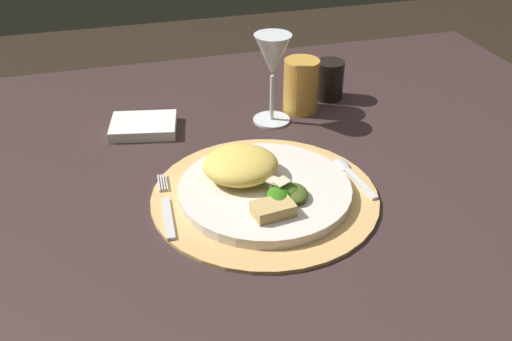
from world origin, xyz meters
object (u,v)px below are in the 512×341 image
at_px(spoon, 349,172).
at_px(napkin, 144,126).
at_px(wine_glass, 273,60).
at_px(dark_tumbler, 329,80).
at_px(dinner_plate, 265,190).
at_px(dining_table, 262,217).
at_px(fork, 167,208).
at_px(amber_tumbler, 301,86).

bearing_deg(spoon, napkin, 140.70).
bearing_deg(wine_glass, dark_tumbler, 25.30).
height_order(dinner_plate, dark_tumbler, dark_tumbler).
bearing_deg(dark_tumbler, wine_glass, -154.70).
bearing_deg(dinner_plate, wine_glass, 70.47).
distance_m(dining_table, wine_glass, 0.29).
relative_size(fork, dark_tumbler, 2.12).
xyz_separation_m(spoon, dark_tumbler, (0.08, 0.29, 0.03)).
bearing_deg(napkin, spoon, -39.30).
relative_size(spoon, amber_tumbler, 1.21).
bearing_deg(fork, napkin, 90.63).
height_order(wine_glass, amber_tumbler, wine_glass).
height_order(fork, spoon, spoon).
xyz_separation_m(dining_table, fork, (-0.18, -0.11, 0.13)).
relative_size(fork, spoon, 1.33).
bearing_deg(napkin, amber_tumbler, 0.68).
distance_m(spoon, wine_glass, 0.26).
bearing_deg(amber_tumbler, dark_tumbler, 26.40).
relative_size(wine_glass, dark_tumbler, 2.17).
bearing_deg(napkin, wine_glass, -6.40).
bearing_deg(dining_table, amber_tumbler, 52.29).
xyz_separation_m(dinner_plate, dark_tumbler, (0.23, 0.31, 0.03)).
distance_m(wine_glass, amber_tumbler, 0.11).
distance_m(dinner_plate, amber_tumbler, 0.32).
distance_m(dining_table, dinner_plate, 0.18).
xyz_separation_m(fork, napkin, (-0.00, 0.27, 0.00)).
relative_size(spoon, dark_tumbler, 1.59).
height_order(amber_tumbler, dark_tumbler, amber_tumbler).
xyz_separation_m(dining_table, dark_tumbler, (0.20, 0.20, 0.16)).
distance_m(fork, amber_tumbler, 0.42).
bearing_deg(dinner_plate, napkin, 119.64).
relative_size(napkin, wine_glass, 0.70).
bearing_deg(dinner_plate, fork, 179.02).
distance_m(dinner_plate, spoon, 0.15).
xyz_separation_m(dining_table, wine_glass, (0.06, 0.14, 0.25)).
xyz_separation_m(dinner_plate, napkin, (-0.16, 0.27, -0.00)).
bearing_deg(amber_tumbler, spoon, -91.33).
relative_size(wine_glass, amber_tumbler, 1.65).
distance_m(amber_tumbler, dark_tumbler, 0.08).
bearing_deg(dinner_plate, amber_tumbler, 60.54).
height_order(napkin, dark_tumbler, dark_tumbler).
bearing_deg(fork, dining_table, 30.93).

